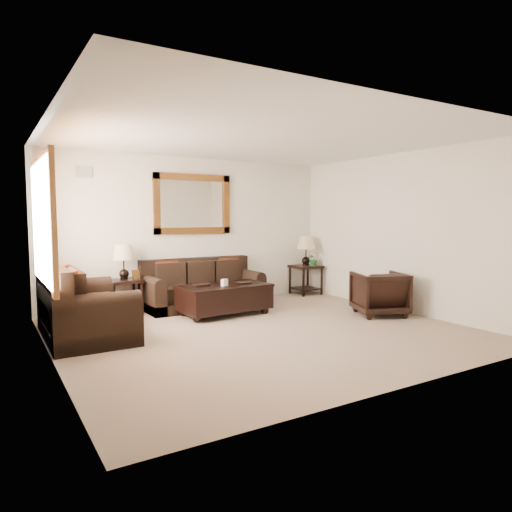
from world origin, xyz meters
TOP-DOWN VIEW (x-y plane):
  - room at (0.00, 0.00)m, footprint 5.51×5.01m
  - window at (-2.70, 0.90)m, footprint 0.07×1.96m
  - mirror at (-0.01, 2.47)m, footprint 1.50×0.06m
  - air_vent at (-1.90, 2.48)m, footprint 0.25×0.02m
  - sofa at (-0.01, 2.08)m, footprint 2.11×0.91m
  - loveseat at (-2.27, 1.00)m, footprint 1.04×1.76m
  - end_table_left at (-1.37, 2.20)m, footprint 0.53×0.53m
  - end_table_right at (2.40, 2.18)m, footprint 0.55×0.55m
  - coffee_table at (0.02, 1.27)m, footprint 1.52×0.89m
  - armchair at (2.20, -0.07)m, footprint 0.99×0.96m
  - potted_plant at (2.52, 2.08)m, footprint 0.26×0.29m

SIDE VIEW (x-z plane):
  - coffee_table at x=0.02m, z-range 0.00..0.62m
  - sofa at x=-0.01m, z-range -0.12..0.74m
  - loveseat at x=-2.27m, z-range -0.13..0.86m
  - armchair at x=2.20m, z-range 0.00..0.80m
  - potted_plant at x=2.52m, z-range 0.60..0.82m
  - end_table_left at x=-1.37m, z-range 0.18..1.34m
  - end_table_right at x=2.40m, z-range 0.19..1.40m
  - room at x=0.00m, z-range 0.00..2.71m
  - window at x=-2.70m, z-range 0.72..2.38m
  - mirror at x=-0.01m, z-range 1.30..2.40m
  - air_vent at x=-1.90m, z-range 2.26..2.44m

